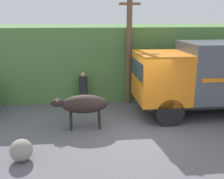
% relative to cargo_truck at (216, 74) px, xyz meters
% --- Properties ---
extents(ground_plane, '(60.00, 60.00, 0.00)m').
position_rel_cargo_truck_xyz_m(ground_plane, '(-3.51, -1.44, -1.67)').
color(ground_plane, slate).
extents(hillside_embankment, '(32.00, 6.65, 3.44)m').
position_rel_cargo_truck_xyz_m(hillside_embankment, '(-3.51, 5.38, 0.05)').
color(hillside_embankment, '#568442').
rests_on(hillside_embankment, ground_plane).
extents(building_backdrop, '(4.72, 2.70, 2.94)m').
position_rel_cargo_truck_xyz_m(building_backdrop, '(-9.31, 3.52, -0.18)').
color(building_backdrop, '#B2BCAD').
rests_on(building_backdrop, ground_plane).
extents(cargo_truck, '(6.28, 2.34, 2.95)m').
position_rel_cargo_truck_xyz_m(cargo_truck, '(0.00, 0.00, 0.00)').
color(cargo_truck, '#2D2D2D').
rests_on(cargo_truck, ground_plane).
extents(brown_cow, '(2.01, 0.66, 1.24)m').
position_rel_cargo_truck_xyz_m(brown_cow, '(-5.31, -0.86, -0.77)').
color(brown_cow, '#2D231E').
rests_on(brown_cow, ground_plane).
extents(pedestrian_on_hill, '(0.50, 0.50, 1.54)m').
position_rel_cargo_truck_xyz_m(pedestrian_on_hill, '(-5.30, 1.65, -0.84)').
color(pedestrian_on_hill, '#38332D').
rests_on(pedestrian_on_hill, ground_plane).
extents(utility_pole, '(0.90, 0.24, 5.03)m').
position_rel_cargo_truck_xyz_m(utility_pole, '(-3.23, 1.83, 0.95)').
color(utility_pole, brown).
rests_on(utility_pole, ground_plane).
extents(roadside_rock, '(0.63, 0.63, 0.63)m').
position_rel_cargo_truck_xyz_m(roadside_rock, '(-7.06, -2.91, -1.36)').
color(roadside_rock, gray).
rests_on(roadside_rock, ground_plane).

